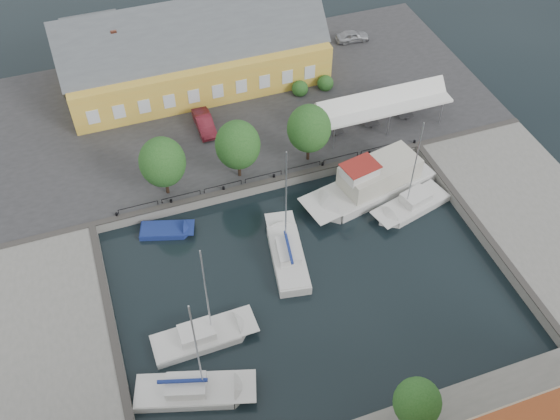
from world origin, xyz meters
name	(u,v)px	position (x,y,z in m)	size (l,w,h in m)	color
ground	(303,270)	(0.00, 0.00, 0.00)	(140.00, 140.00, 0.00)	black
north_quay	(228,108)	(0.00, 23.00, 0.50)	(56.00, 26.00, 1.00)	#2D2D30
west_quay	(39,364)	(-22.00, -2.00, 0.50)	(12.00, 24.00, 1.00)	slate
east_quay	(537,220)	(22.00, -2.00, 0.50)	(12.00, 24.00, 1.00)	slate
quay_edge_fittings	(285,223)	(0.02, 4.75, 1.06)	(56.00, 24.72, 0.40)	#383533
warehouse	(189,55)	(-2.60, 28.36, 4.43)	(28.56, 14.00, 9.55)	gold
tent_canopy	(383,104)	(14.00, 14.50, 3.68)	(14.00, 4.00, 2.83)	white
quay_trees	(238,145)	(-2.00, 12.00, 4.88)	(18.20, 4.20, 6.30)	black
car_silver	(352,36)	(17.71, 30.02, 1.69)	(1.63, 4.04, 1.38)	#A7A9AF
car_red	(204,123)	(-3.39, 19.84, 1.77)	(1.63, 4.68, 1.54)	#5B141E
center_sailboat	(287,256)	(-0.84, 1.70, 0.36)	(4.03, 9.12, 12.19)	silver
trawler	(373,183)	(9.61, 6.76, 1.02)	(13.97, 6.62, 5.00)	silver
east_boat_a	(412,206)	(12.16, 3.50, 0.26)	(8.14, 4.48, 11.16)	silver
west_boat_c	(202,338)	(-9.86, -3.72, 0.26)	(8.41, 2.87, 11.24)	silver
west_boat_d	(192,392)	(-11.66, -7.88, 0.27)	(9.19, 5.10, 11.85)	silver
launch_nw	(166,231)	(-10.13, 8.16, 0.09)	(5.20, 3.25, 0.88)	navy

